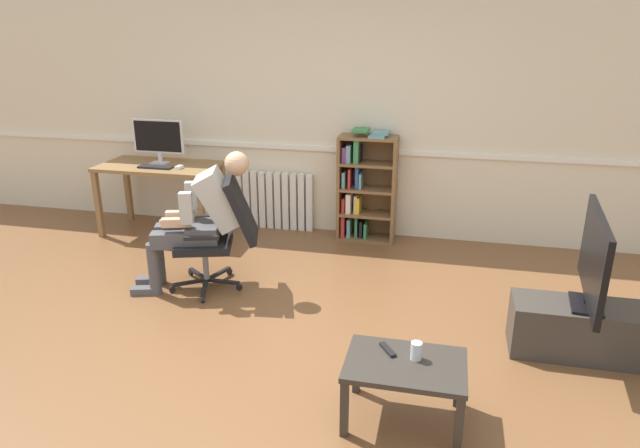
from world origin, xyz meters
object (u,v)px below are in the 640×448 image
person_seated (200,217)px  drinking_glass (416,351)px  office_chair (221,230)px  computer_desk (160,174)px  spare_remote (388,350)px  computer_mouse (179,167)px  keyboard (155,167)px  coffee_table (405,371)px  tv_screen (594,259)px  imac_monitor (158,138)px  radiator (274,200)px  bookshelf (363,187)px  tv_stand (581,330)px

person_seated → drinking_glass: bearing=37.8°
drinking_glass → office_chair: bearing=141.5°
computer_desk → spare_remote: 3.72m
computer_mouse → drinking_glass: size_ratio=0.95×
keyboard → computer_mouse: bearing=4.5°
person_seated → coffee_table: person_seated is taller
person_seated → tv_screen: 3.01m
imac_monitor → keyboard: (0.06, -0.22, -0.26)m
radiator → person_seated: 1.64m
computer_mouse → coffee_table: 3.58m
tv_screen → bookshelf: bearing=49.3°
imac_monitor → computer_mouse: size_ratio=5.73×
tv_screen → coffee_table: 1.55m
coffee_table → drinking_glass: drinking_glass is taller
bookshelf → drinking_glass: bookshelf is taller
imac_monitor → drinking_glass: (2.93, -2.62, -0.59)m
coffee_table → drinking_glass: (0.05, 0.05, 0.11)m
computer_desk → spare_remote: size_ratio=8.39×
drinking_glass → bookshelf: bearing=104.7°
keyboard → computer_mouse: (0.26, 0.02, 0.01)m
tv_stand → spare_remote: 1.54m
imac_monitor → office_chair: (1.19, -1.24, -0.50)m
drinking_glass → person_seated: bearing=144.9°
keyboard → computer_mouse: computer_mouse is taller
bookshelf → drinking_glass: (0.74, -2.83, -0.13)m
coffee_table → tv_screen: bearing=40.7°
computer_mouse → radiator: computer_mouse is taller
office_chair → spare_remote: bearing=32.6°
computer_mouse → office_chair: office_chair is taller
computer_desk → tv_stand: (3.99, -1.61, -0.46)m
computer_mouse → tv_screen: bearing=-22.0°
bookshelf → office_chair: bookshelf is taller
keyboard → spare_remote: (2.70, -2.35, -0.37)m
computer_mouse → person_seated: 1.31m
bookshelf → person_seated: bearing=-127.7°
tv_stand → drinking_glass: drinking_glass is taller
computer_mouse → tv_stand: size_ratio=0.11×
office_chair → computer_desk: bearing=-151.8°
person_seated → computer_mouse: bearing=-163.8°
imac_monitor → tv_screen: imac_monitor is taller
tv_stand → imac_monitor: bearing=157.1°
bookshelf → computer_desk: bearing=-172.5°
office_chair → tv_stand: office_chair is taller
bookshelf → tv_screen: size_ratio=1.18×
keyboard → spare_remote: bearing=-41.0°
radiator → person_seated: (-0.14, -1.60, 0.33)m
spare_remote → bookshelf: bearing=-112.1°
coffee_table → computer_mouse: bearing=136.0°
bookshelf → imac_monitor: bearing=-174.5°
person_seated → imac_monitor: bearing=-158.4°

